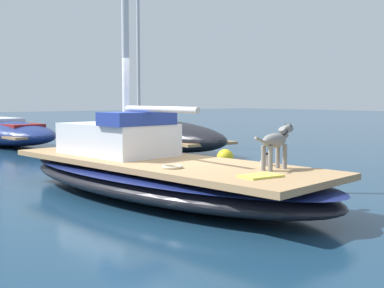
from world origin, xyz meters
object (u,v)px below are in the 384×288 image
(sailboat_main, at_px, (158,177))
(deck_winch, at_px, (265,159))
(coiled_rope, at_px, (173,167))
(moored_boat_starboard_side, at_px, (151,133))
(deck_towel, at_px, (261,176))
(dog_grey, at_px, (276,142))
(mooring_buoy, at_px, (225,158))
(moored_boat_far_astern, at_px, (4,131))

(sailboat_main, distance_m, deck_winch, 2.00)
(coiled_rope, xyz_separation_m, moored_boat_starboard_side, (4.69, 7.94, -0.12))
(deck_towel, bearing_deg, sailboat_main, 91.03)
(sailboat_main, relative_size, deck_winch, 35.74)
(dog_grey, distance_m, moored_boat_starboard_side, 9.68)
(moored_boat_starboard_side, bearing_deg, mooring_buoy, -98.49)
(deck_winch, distance_m, deck_towel, 1.21)
(coiled_rope, height_order, moored_boat_starboard_side, moored_boat_starboard_side)
(sailboat_main, height_order, deck_towel, deck_towel)
(deck_winch, height_order, deck_towel, deck_winch)
(coiled_rope, bearing_deg, dog_grey, -42.06)
(deck_winch, relative_size, mooring_buoy, 0.48)
(coiled_rope, height_order, deck_towel, coiled_rope)
(sailboat_main, bearing_deg, deck_towel, -88.97)
(moored_boat_far_astern, distance_m, mooring_buoy, 9.95)
(dog_grey, distance_m, moored_boat_far_astern, 13.91)
(deck_winch, distance_m, moored_boat_far_astern, 13.49)
(coiled_rope, bearing_deg, moored_boat_far_astern, 84.62)
(deck_towel, relative_size, moored_boat_starboard_side, 0.07)
(sailboat_main, height_order, deck_winch, deck_winch)
(dog_grey, distance_m, coiled_rope, 1.64)
(sailboat_main, distance_m, deck_towel, 2.52)
(deck_winch, relative_size, moored_boat_far_astern, 0.03)
(coiled_rope, bearing_deg, deck_towel, -71.89)
(dog_grey, relative_size, moored_boat_far_astern, 0.13)
(sailboat_main, bearing_deg, deck_winch, -60.84)
(mooring_buoy, bearing_deg, dog_grey, -122.88)
(moored_boat_far_astern, bearing_deg, moored_boat_starboard_side, -54.61)
(deck_winch, bearing_deg, deck_towel, -138.98)
(moored_boat_starboard_side, bearing_deg, coiled_rope, -120.53)
(mooring_buoy, bearing_deg, coiled_rope, -140.55)
(mooring_buoy, bearing_deg, deck_towel, -126.68)
(moored_boat_starboard_side, xyz_separation_m, moored_boat_far_astern, (-3.48, 4.89, -0.05))
(deck_towel, xyz_separation_m, mooring_buoy, (3.52, 4.72, -0.46))
(deck_winch, bearing_deg, sailboat_main, 119.16)
(moored_boat_starboard_side, distance_m, moored_boat_far_astern, 6.00)
(moored_boat_starboard_side, relative_size, moored_boat_far_astern, 1.15)
(dog_grey, height_order, moored_boat_starboard_side, moored_boat_starboard_side)
(sailboat_main, xyz_separation_m, moored_boat_far_astern, (0.78, 11.78, 0.17))
(coiled_rope, distance_m, deck_towel, 1.52)
(coiled_rope, relative_size, moored_boat_far_astern, 0.05)
(moored_boat_far_astern, bearing_deg, coiled_rope, -95.38)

